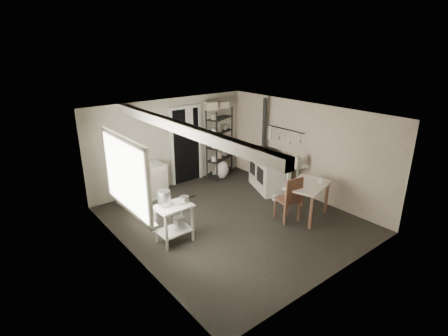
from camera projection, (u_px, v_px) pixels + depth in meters
floor at (233, 219)px, 7.54m from camera, size 5.00×5.00×0.00m
ceiling at (234, 114)px, 6.76m from camera, size 5.00×5.00×0.00m
wall_back at (171, 143)px, 8.99m from camera, size 4.50×0.02×2.30m
wall_front at (338, 214)px, 5.31m from camera, size 4.50×0.02×2.30m
wall_left at (130, 199)px, 5.83m from camera, size 0.02×5.00×2.30m
wall_right at (304, 150)px, 8.47m from camera, size 0.02×5.00×2.30m
window at (125, 175)px, 5.88m from camera, size 0.12×1.76×1.28m
doorway at (186, 146)px, 9.28m from camera, size 0.96×0.10×2.08m
ceiling_beam at (181, 128)px, 6.09m from camera, size 0.18×5.00×0.18m
wallpaper_panel at (304, 150)px, 8.46m from camera, size 0.01×5.00×2.30m
utensil_rail at (285, 129)px, 8.74m from camera, size 0.06×1.20×0.44m
prep_table at (174, 223)px, 6.58m from camera, size 0.68×0.49×0.76m
stockpot at (164, 197)px, 6.38m from camera, size 0.25×0.25×0.26m
saucepan at (185, 199)px, 6.53m from camera, size 0.17×0.17×0.09m
bucket at (179, 223)px, 6.61m from camera, size 0.27×0.27×0.23m
base_cabinets at (142, 181)px, 8.38m from camera, size 1.29×0.64×0.82m
mixing_bowl at (143, 162)px, 8.23m from camera, size 0.30×0.30×0.07m
counter_cup at (131, 165)px, 7.93m from camera, size 0.14×0.14×0.10m
shelf_rack at (220, 143)px, 9.72m from camera, size 0.98×0.67×1.92m
shelf_jar at (213, 130)px, 9.40m from camera, size 0.10×0.10×0.20m
storage_box_a at (211, 106)px, 9.20m from camera, size 0.35×0.33×0.20m
storage_box_b at (223, 105)px, 9.47m from camera, size 0.35×0.34×0.18m
stove at (269, 173)px, 8.98m from camera, size 1.09×1.38×0.96m
stovepipe at (264, 124)px, 9.10m from camera, size 0.13×0.13×1.56m
side_ledge at (296, 181)px, 8.48m from camera, size 0.58×0.40×0.81m
oats_box at (297, 160)px, 8.20m from camera, size 0.16×0.21×0.28m
work_table at (306, 201)px, 7.53m from camera, size 1.18×0.97×0.78m
table_cup at (320, 182)px, 7.43m from camera, size 0.12×0.12×0.09m
chair at (287, 199)px, 7.37m from camera, size 0.49×0.50×1.02m
flour_sack at (222, 170)px, 9.74m from camera, size 0.42×0.36×0.49m
floor_crock at (275, 197)px, 8.44m from camera, size 0.14×0.14×0.15m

